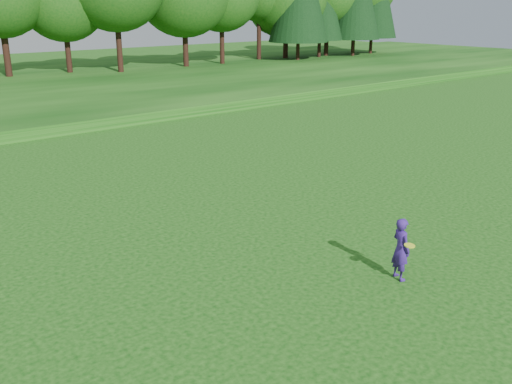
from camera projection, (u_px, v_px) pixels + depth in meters
ground at (309, 300)px, 12.25m from camera, size 140.00×140.00×0.00m
walking_path at (12, 138)px, 26.92m from camera, size 130.00×1.60×0.04m
woman at (401, 249)px, 13.01m from camera, size 0.61×0.82×1.48m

